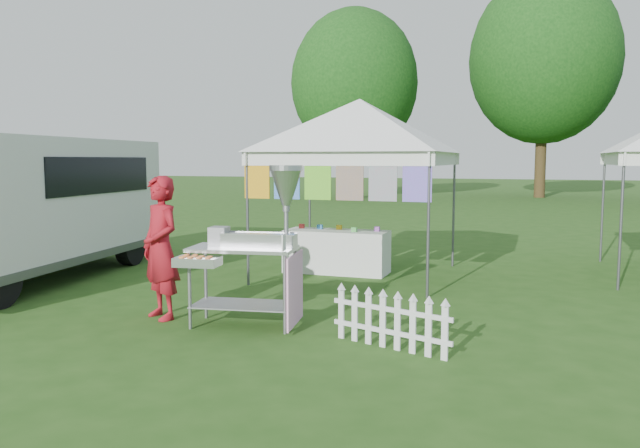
% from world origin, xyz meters
% --- Properties ---
extents(ground, '(120.00, 120.00, 0.00)m').
position_xyz_m(ground, '(0.00, 0.00, 0.00)').
color(ground, '#254D16').
rests_on(ground, ground).
extents(canopy_main, '(4.24, 4.24, 3.45)m').
position_xyz_m(canopy_main, '(0.00, 3.49, 2.99)').
color(canopy_main, '#59595E').
rests_on(canopy_main, ground).
extents(tree_left, '(6.40, 6.40, 9.53)m').
position_xyz_m(tree_left, '(-6.00, 24.00, 5.83)').
color(tree_left, '#3C2C16').
rests_on(tree_left, ground).
extents(tree_mid, '(7.60, 7.60, 11.52)m').
position_xyz_m(tree_mid, '(3.00, 28.00, 7.14)').
color(tree_mid, '#3C2C16').
rests_on(tree_mid, ground).
extents(donut_cart, '(1.39, 1.12, 1.92)m').
position_xyz_m(donut_cart, '(-0.21, -0.13, 1.13)').
color(donut_cart, gray).
rests_on(donut_cart, ground).
extents(vendor, '(0.78, 0.69, 1.78)m').
position_xyz_m(vendor, '(-1.53, -0.16, 0.89)').
color(vendor, maroon).
rests_on(vendor, ground).
extents(cargo_van, '(2.93, 5.84, 2.33)m').
position_xyz_m(cargo_van, '(-5.11, 1.33, 1.25)').
color(cargo_van, silver).
rests_on(cargo_van, ground).
extents(picket_fence, '(1.37, 0.49, 0.56)m').
position_xyz_m(picket_fence, '(1.45, -0.47, 0.29)').
color(picket_fence, silver).
rests_on(picket_fence, ground).
extents(display_table, '(1.80, 0.70, 0.75)m').
position_xyz_m(display_table, '(-0.43, 3.59, 0.37)').
color(display_table, white).
rests_on(display_table, ground).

